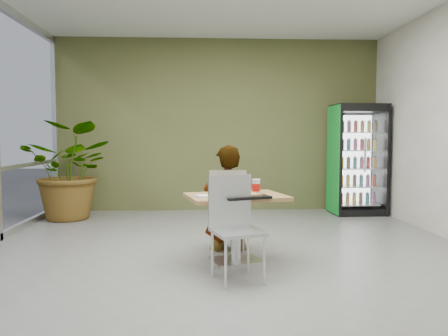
{
  "coord_description": "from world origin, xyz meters",
  "views": [
    {
      "loc": [
        -0.3,
        -4.69,
        1.37
      ],
      "look_at": [
        -0.03,
        0.58,
        1.0
      ],
      "focal_mm": 35.0,
      "sensor_mm": 36.0,
      "label": 1
    }
  ],
  "objects_px": {
    "seated_woman": "(227,210)",
    "cafeteria_tray": "(244,197)",
    "beverage_fridge": "(357,159)",
    "chair_near": "(234,218)",
    "soda_cup": "(256,187)",
    "potted_plant": "(72,171)",
    "dining_table": "(236,214)",
    "chair_far": "(227,203)"
  },
  "relations": [
    {
      "from": "seated_woman",
      "to": "cafeteria_tray",
      "type": "height_order",
      "value": "seated_woman"
    },
    {
      "from": "beverage_fridge",
      "to": "cafeteria_tray",
      "type": "bearing_deg",
      "value": -127.7
    },
    {
      "from": "chair_near",
      "to": "soda_cup",
      "type": "relative_size",
      "value": 6.17
    },
    {
      "from": "beverage_fridge",
      "to": "soda_cup",
      "type": "bearing_deg",
      "value": -128.56
    },
    {
      "from": "cafeteria_tray",
      "to": "potted_plant",
      "type": "height_order",
      "value": "potted_plant"
    },
    {
      "from": "cafeteria_tray",
      "to": "potted_plant",
      "type": "bearing_deg",
      "value": 131.38
    },
    {
      "from": "cafeteria_tray",
      "to": "potted_plant",
      "type": "relative_size",
      "value": 0.29
    },
    {
      "from": "dining_table",
      "to": "cafeteria_tray",
      "type": "bearing_deg",
      "value": -74.95
    },
    {
      "from": "seated_woman",
      "to": "potted_plant",
      "type": "relative_size",
      "value": 0.97
    },
    {
      "from": "chair_far",
      "to": "soda_cup",
      "type": "bearing_deg",
      "value": 123.48
    },
    {
      "from": "soda_cup",
      "to": "cafeteria_tray",
      "type": "height_order",
      "value": "soda_cup"
    },
    {
      "from": "cafeteria_tray",
      "to": "beverage_fridge",
      "type": "bearing_deg",
      "value": 54.11
    },
    {
      "from": "seated_woman",
      "to": "potted_plant",
      "type": "bearing_deg",
      "value": -40.08
    },
    {
      "from": "cafeteria_tray",
      "to": "chair_far",
      "type": "bearing_deg",
      "value": 99.47
    },
    {
      "from": "dining_table",
      "to": "chair_far",
      "type": "height_order",
      "value": "chair_far"
    },
    {
      "from": "dining_table",
      "to": "beverage_fridge",
      "type": "xyz_separation_m",
      "value": [
        2.41,
        3.0,
        0.44
      ]
    },
    {
      "from": "cafeteria_tray",
      "to": "chair_near",
      "type": "bearing_deg",
      "value": -116.03
    },
    {
      "from": "chair_far",
      "to": "potted_plant",
      "type": "distance_m",
      "value": 3.32
    },
    {
      "from": "cafeteria_tray",
      "to": "beverage_fridge",
      "type": "distance_m",
      "value": 4.01
    },
    {
      "from": "seated_woman",
      "to": "beverage_fridge",
      "type": "bearing_deg",
      "value": -134.89
    },
    {
      "from": "chair_near",
      "to": "dining_table",
      "type": "bearing_deg",
      "value": 65.98
    },
    {
      "from": "soda_cup",
      "to": "beverage_fridge",
      "type": "bearing_deg",
      "value": 53.26
    },
    {
      "from": "dining_table",
      "to": "seated_woman",
      "type": "xyz_separation_m",
      "value": [
        -0.06,
        0.58,
        -0.05
      ]
    },
    {
      "from": "seated_woman",
      "to": "cafeteria_tray",
      "type": "relative_size",
      "value": 3.36
    },
    {
      "from": "chair_near",
      "to": "cafeteria_tray",
      "type": "height_order",
      "value": "chair_near"
    },
    {
      "from": "cafeteria_tray",
      "to": "beverage_fridge",
      "type": "xyz_separation_m",
      "value": [
        2.35,
        3.24,
        0.21
      ]
    },
    {
      "from": "seated_woman",
      "to": "beverage_fridge",
      "type": "height_order",
      "value": "beverage_fridge"
    },
    {
      "from": "chair_far",
      "to": "beverage_fridge",
      "type": "bearing_deg",
      "value": -134.27
    },
    {
      "from": "chair_near",
      "to": "cafeteria_tray",
      "type": "xyz_separation_m",
      "value": [
        0.13,
        0.26,
        0.18
      ]
    },
    {
      "from": "beverage_fridge",
      "to": "seated_woman",
      "type": "bearing_deg",
      "value": -137.41
    },
    {
      "from": "seated_woman",
      "to": "soda_cup",
      "type": "relative_size",
      "value": 9.7
    },
    {
      "from": "chair_far",
      "to": "cafeteria_tray",
      "type": "distance_m",
      "value": 0.8
    },
    {
      "from": "beverage_fridge",
      "to": "potted_plant",
      "type": "xyz_separation_m",
      "value": [
        -4.96,
        -0.28,
        -0.16
      ]
    },
    {
      "from": "beverage_fridge",
      "to": "potted_plant",
      "type": "relative_size",
      "value": 1.2
    },
    {
      "from": "chair_near",
      "to": "soda_cup",
      "type": "bearing_deg",
      "value": 46.44
    },
    {
      "from": "chair_near",
      "to": "cafeteria_tray",
      "type": "bearing_deg",
      "value": 47.02
    },
    {
      "from": "chair_near",
      "to": "beverage_fridge",
      "type": "xyz_separation_m",
      "value": [
        2.47,
        3.5,
        0.39
      ]
    },
    {
      "from": "potted_plant",
      "to": "beverage_fridge",
      "type": "bearing_deg",
      "value": 3.21
    },
    {
      "from": "chair_far",
      "to": "seated_woman",
      "type": "distance_m",
      "value": 0.1
    },
    {
      "from": "chair_far",
      "to": "cafeteria_tray",
      "type": "relative_size",
      "value": 2.1
    },
    {
      "from": "seated_woman",
      "to": "potted_plant",
      "type": "distance_m",
      "value": 3.3
    },
    {
      "from": "chair_far",
      "to": "potted_plant",
      "type": "relative_size",
      "value": 0.6
    }
  ]
}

